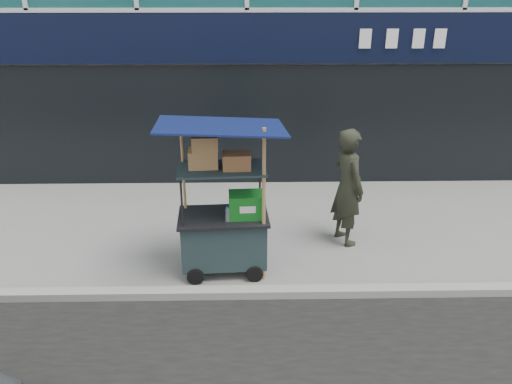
{
  "coord_description": "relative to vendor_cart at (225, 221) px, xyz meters",
  "views": [
    {
      "loc": [
        -0.02,
        -5.8,
        3.92
      ],
      "look_at": [
        0.11,
        1.2,
        0.93
      ],
      "focal_mm": 35.0,
      "sensor_mm": 36.0,
      "label": 1
    }
  ],
  "objects": [
    {
      "name": "vendor_cart",
      "position": [
        0.0,
        0.0,
        0.0
      ],
      "size": [
        1.74,
        1.28,
        2.26
      ],
      "rotation": [
        0.0,
        0.0,
        0.06
      ],
      "color": "#182629",
      "rests_on": "ground"
    },
    {
      "name": "ground",
      "position": [
        0.34,
        -0.49,
        -0.79
      ],
      "size": [
        80.0,
        80.0,
        0.0
      ],
      "primitive_type": "plane",
      "color": "slate",
      "rests_on": "ground"
    },
    {
      "name": "vendor_man",
      "position": [
        1.89,
        0.84,
        0.15
      ],
      "size": [
        0.67,
        0.8,
        1.88
      ],
      "primitive_type": "imported",
      "rotation": [
        0.0,
        0.0,
        1.95
      ],
      "color": "black",
      "rests_on": "ground"
    },
    {
      "name": "curb",
      "position": [
        0.34,
        -0.69,
        -0.73
      ],
      "size": [
        80.0,
        0.18,
        0.12
      ],
      "primitive_type": "cube",
      "color": "gray",
      "rests_on": "ground"
    }
  ]
}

